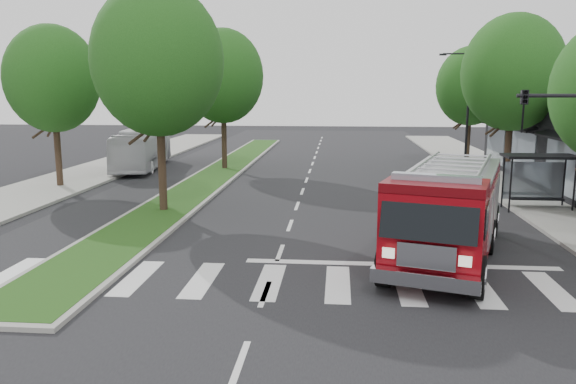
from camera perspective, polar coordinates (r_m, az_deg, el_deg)
name	(u,v)px	position (r m, az deg, el deg)	size (l,w,h in m)	color
ground	(280,253)	(19.49, -0.82, -6.20)	(140.00, 140.00, 0.00)	black
sidewalk_right	(549,201)	(30.96, 24.97, -0.84)	(5.00, 80.00, 0.15)	gray
sidewalk_left	(34,192)	(33.43, -24.42, -0.04)	(5.00, 80.00, 0.15)	gray
median	(219,173)	(37.84, -7.05, 1.92)	(3.00, 50.00, 0.15)	gray
bus_shelter	(538,167)	(28.51, 24.05, 2.35)	(3.20, 1.60, 2.61)	black
tree_right_mid	(513,73)	(33.97, 21.90, 11.17)	(5.60, 5.60, 9.72)	black
tree_right_far	(471,86)	(43.65, 18.07, 10.19)	(5.00, 5.00, 8.73)	black
tree_median_near	(158,61)	(25.87, -13.09, 12.86)	(5.80, 5.80, 10.16)	black
tree_median_far	(223,76)	(39.41, -6.64, 11.61)	(5.60, 5.60, 9.72)	black
tree_left_mid	(53,79)	(34.50, -22.80, 10.54)	(5.20, 5.20, 9.16)	black
streetlight_right_far	(466,106)	(39.51, 17.60, 8.28)	(2.11, 0.20, 8.00)	black
fire_engine	(448,211)	(19.40, 15.99, -1.91)	(5.51, 9.83, 3.27)	#540409
city_bus	(142,149)	(41.48, -14.58, 4.27)	(2.39, 10.21, 2.84)	#BCBCC1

